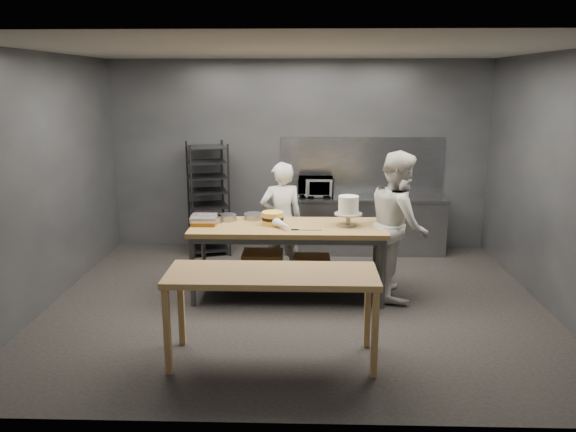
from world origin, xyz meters
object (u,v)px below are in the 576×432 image
Objects in this scene: work_table at (286,252)px; layer_cake at (273,218)px; near_counter at (272,281)px; speed_rack at (208,199)px; chef_right at (398,225)px; frosted_cake_stand at (348,207)px; chef_behind at (281,220)px; microwave at (316,187)px.

layer_cake is (-0.17, 0.03, 0.43)m from work_table.
near_counter is at bearing -87.02° from layer_cake.
speed_rack is 3.21m from chef_right.
frosted_cake_stand is at bearing -1.96° from layer_cake.
layer_cake reaches higher than work_table.
chef_behind is 4.31× the size of frosted_cake_stand.
chef_right is at bearing -33.35° from speed_rack.
chef_right reaches higher than microwave.
chef_behind is at bearing 139.26° from frosted_cake_stand.
work_table is at bearing -54.88° from speed_rack.
work_table is 1.37× the size of speed_rack.
frosted_cake_stand is (2.05, -1.83, 0.30)m from speed_rack.
chef_right is at bearing 141.34° from chef_behind.
work_table is 1.44m from chef_right.
frosted_cake_stand is at bearing 63.79° from near_counter.
layer_cake is (-1.56, -0.03, 0.08)m from chef_right.
work_table is 8.82× the size of layer_cake.
frosted_cake_stand is 1.37× the size of layer_cake.
speed_rack is 1.69m from microwave.
work_table is at bearing -10.39° from layer_cake.
near_counter is at bearing -116.21° from frosted_cake_stand.
layer_cake reaches higher than near_counter.
chef_right is 0.67m from frosted_cake_stand.
speed_rack is at bearing 121.85° from layer_cake.
chef_behind is 5.91× the size of layer_cake.
chef_behind is at bearing 83.56° from layer_cake.
speed_rack reaches higher than work_table.
speed_rack is 6.43× the size of layer_cake.
near_counter is 3.69× the size of microwave.
speed_rack is 1.09× the size of chef_behind.
speed_rack is (-1.28, 1.83, 0.28)m from work_table.
layer_cake is (-0.08, -0.70, 0.20)m from chef_behind.
near_counter is 1.76m from layer_cake.
chef_behind is at bearing 64.58° from chef_right.
chef_right is at bearing 2.59° from work_table.
frosted_cake_stand reaches higher than near_counter.
layer_cake is at bearing -58.15° from speed_rack.
chef_behind is 1.63m from chef_right.
chef_right is 2.10m from microwave.
microwave is (0.40, 1.91, 0.48)m from work_table.
microwave is 1.96m from layer_cake.
near_counter is at bearing -71.18° from speed_rack.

